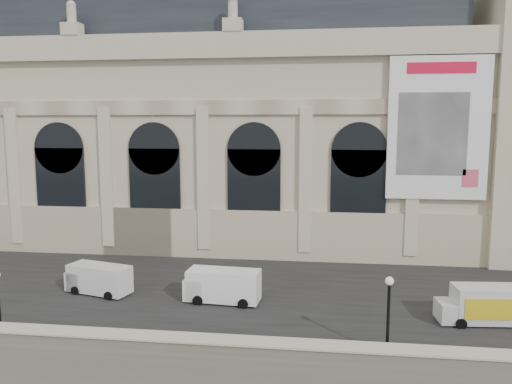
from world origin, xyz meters
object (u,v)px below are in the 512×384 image
box_truck (489,305)px  lamp_right (388,317)px  van_c (219,286)px  van_b (96,279)px

box_truck → lamp_right: lamp_right is taller
lamp_right → van_c: bearing=146.3°
van_b → van_c: bearing=-4.0°
van_b → van_c: size_ratio=0.97×
van_b → box_truck: box_truck is taller
van_c → lamp_right: size_ratio=1.21×
lamp_right → box_truck: bearing=38.2°
van_c → lamp_right: bearing=-33.7°
van_b → lamp_right: (21.51, -8.31, 1.19)m
box_truck → lamp_right: bearing=-141.8°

